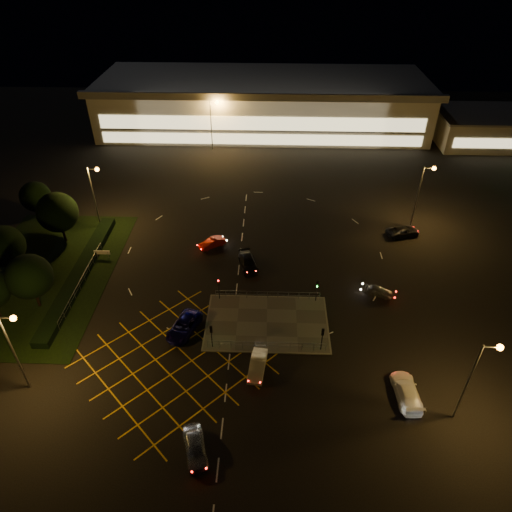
{
  "coord_description": "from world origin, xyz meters",
  "views": [
    {
      "loc": [
        2.03,
        -40.56,
        38.33
      ],
      "look_at": [
        0.35,
        8.55,
        2.0
      ],
      "focal_mm": 32.0,
      "sensor_mm": 36.0,
      "label": 1
    }
  ],
  "objects_px": {
    "car_near_silver": "(195,447)",
    "car_queue_white": "(258,365)",
    "car_left_blue": "(184,326)",
    "car_approach_white": "(407,391)",
    "car_circ_red": "(212,243)",
    "signal_se": "(322,335)",
    "signal_ne": "(317,287)",
    "signal_sw": "(211,332)",
    "car_east_grey": "(403,231)",
    "signal_nw": "(219,285)",
    "car_right_silver": "(378,291)",
    "car_far_dkgrey": "(248,262)"
  },
  "relations": [
    {
      "from": "car_far_dkgrey",
      "to": "car_queue_white",
      "type": "bearing_deg",
      "value": -99.62
    },
    {
      "from": "car_left_blue",
      "to": "car_east_grey",
      "type": "relative_size",
      "value": 1.09
    },
    {
      "from": "signal_nw",
      "to": "signal_ne",
      "type": "relative_size",
      "value": 1.0
    },
    {
      "from": "car_circ_red",
      "to": "car_east_grey",
      "type": "relative_size",
      "value": 0.79
    },
    {
      "from": "signal_ne",
      "to": "car_left_blue",
      "type": "height_order",
      "value": "signal_ne"
    },
    {
      "from": "car_right_silver",
      "to": "car_east_grey",
      "type": "relative_size",
      "value": 0.71
    },
    {
      "from": "signal_sw",
      "to": "car_east_grey",
      "type": "distance_m",
      "value": 35.03
    },
    {
      "from": "signal_sw",
      "to": "car_near_silver",
      "type": "relative_size",
      "value": 0.69
    },
    {
      "from": "signal_se",
      "to": "signal_nw",
      "type": "distance_m",
      "value": 14.41
    },
    {
      "from": "signal_nw",
      "to": "car_near_silver",
      "type": "height_order",
      "value": "signal_nw"
    },
    {
      "from": "signal_nw",
      "to": "car_right_silver",
      "type": "bearing_deg",
      "value": 4.44
    },
    {
      "from": "car_right_silver",
      "to": "car_far_dkgrey",
      "type": "bearing_deg",
      "value": 92.76
    },
    {
      "from": "car_near_silver",
      "to": "car_circ_red",
      "type": "bearing_deg",
      "value": 76.99
    },
    {
      "from": "car_left_blue",
      "to": "car_east_grey",
      "type": "height_order",
      "value": "car_left_blue"
    },
    {
      "from": "car_far_dkgrey",
      "to": "car_approach_white",
      "type": "xyz_separation_m",
      "value": [
        16.72,
        -20.58,
        0.07
      ]
    },
    {
      "from": "car_queue_white",
      "to": "car_circ_red",
      "type": "bearing_deg",
      "value": 115.27
    },
    {
      "from": "signal_se",
      "to": "car_east_grey",
      "type": "height_order",
      "value": "signal_se"
    },
    {
      "from": "car_circ_red",
      "to": "car_queue_white",
      "type": "bearing_deg",
      "value": -17.15
    },
    {
      "from": "signal_sw",
      "to": "car_queue_white",
      "type": "xyz_separation_m",
      "value": [
        5.11,
        -3.01,
        -1.64
      ]
    },
    {
      "from": "car_near_silver",
      "to": "car_queue_white",
      "type": "bearing_deg",
      "value": 44.29
    },
    {
      "from": "signal_se",
      "to": "car_left_blue",
      "type": "height_order",
      "value": "signal_se"
    },
    {
      "from": "signal_se",
      "to": "car_circ_red",
      "type": "bearing_deg",
      "value": -53.76
    },
    {
      "from": "signal_nw",
      "to": "car_right_silver",
      "type": "relative_size",
      "value": 0.88
    },
    {
      "from": "signal_se",
      "to": "car_far_dkgrey",
      "type": "xyz_separation_m",
      "value": [
        -8.75,
        14.77,
        -1.64
      ]
    },
    {
      "from": "car_near_silver",
      "to": "car_left_blue",
      "type": "relative_size",
      "value": 0.84
    },
    {
      "from": "signal_se",
      "to": "signal_ne",
      "type": "distance_m",
      "value": 7.99
    },
    {
      "from": "car_left_blue",
      "to": "car_right_silver",
      "type": "relative_size",
      "value": 1.54
    },
    {
      "from": "car_left_blue",
      "to": "signal_ne",
      "type": "bearing_deg",
      "value": 37.54
    },
    {
      "from": "car_far_dkgrey",
      "to": "car_east_grey",
      "type": "distance_m",
      "value": 24.41
    },
    {
      "from": "car_right_silver",
      "to": "car_circ_red",
      "type": "height_order",
      "value": "car_circ_red"
    },
    {
      "from": "car_circ_red",
      "to": "car_approach_white",
      "type": "relative_size",
      "value": 0.73
    },
    {
      "from": "signal_se",
      "to": "car_left_blue",
      "type": "relative_size",
      "value": 0.57
    },
    {
      "from": "signal_sw",
      "to": "car_queue_white",
      "type": "height_order",
      "value": "signal_sw"
    },
    {
      "from": "signal_ne",
      "to": "car_far_dkgrey",
      "type": "relative_size",
      "value": 0.63
    },
    {
      "from": "car_far_dkgrey",
      "to": "signal_nw",
      "type": "bearing_deg",
      "value": -131.2
    },
    {
      "from": "car_near_silver",
      "to": "car_queue_white",
      "type": "distance_m",
      "value": 10.78
    },
    {
      "from": "signal_se",
      "to": "car_near_silver",
      "type": "bearing_deg",
      "value": 45.76
    },
    {
      "from": "signal_ne",
      "to": "car_east_grey",
      "type": "bearing_deg",
      "value": 47.3
    },
    {
      "from": "signal_se",
      "to": "car_right_silver",
      "type": "relative_size",
      "value": 0.88
    },
    {
      "from": "signal_sw",
      "to": "car_right_silver",
      "type": "relative_size",
      "value": 0.88
    },
    {
      "from": "car_right_silver",
      "to": "car_east_grey",
      "type": "distance_m",
      "value": 15.06
    },
    {
      "from": "signal_ne",
      "to": "car_far_dkgrey",
      "type": "xyz_separation_m",
      "value": [
        -8.75,
        6.78,
        -1.64
      ]
    },
    {
      "from": "car_queue_white",
      "to": "car_far_dkgrey",
      "type": "height_order",
      "value": "car_queue_white"
    },
    {
      "from": "car_left_blue",
      "to": "car_approach_white",
      "type": "distance_m",
      "value": 24.85
    },
    {
      "from": "car_left_blue",
      "to": "car_far_dkgrey",
      "type": "distance_m",
      "value": 14.12
    },
    {
      "from": "car_queue_white",
      "to": "car_east_grey",
      "type": "height_order",
      "value": "car_queue_white"
    },
    {
      "from": "signal_se",
      "to": "signal_ne",
      "type": "bearing_deg",
      "value": -90.0
    },
    {
      "from": "signal_nw",
      "to": "car_circ_red",
      "type": "distance_m",
      "value": 11.69
    },
    {
      "from": "car_right_silver",
      "to": "car_approach_white",
      "type": "relative_size",
      "value": 0.65
    },
    {
      "from": "car_queue_white",
      "to": "signal_sw",
      "type": "bearing_deg",
      "value": 156.74
    }
  ]
}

